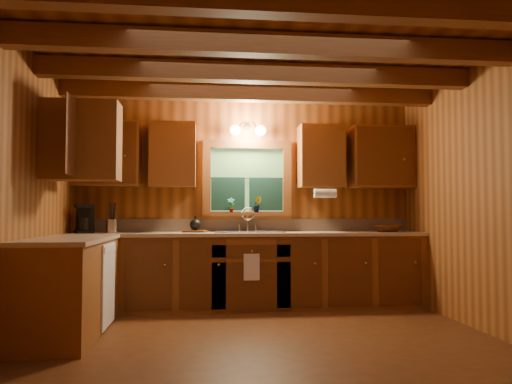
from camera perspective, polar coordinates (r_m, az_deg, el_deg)
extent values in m
plane|color=#4E2A13|center=(4.46, 1.14, -17.14)|extent=(4.20, 4.20, 0.00)
plane|color=brown|center=(4.56, 1.11, 16.36)|extent=(4.20, 4.20, 0.00)
plane|color=brown|center=(6.20, -1.08, -0.91)|extent=(4.20, 0.00, 4.20)
plane|color=brown|center=(2.45, 6.72, 1.65)|extent=(4.20, 0.00, 4.20)
plane|color=brown|center=(4.56, -26.08, -0.06)|extent=(0.00, 3.80, 3.80)
plane|color=brown|center=(5.03, 25.59, -0.28)|extent=(0.00, 3.80, 3.80)
cube|color=brown|center=(3.41, 3.82, 21.09)|extent=(4.20, 0.14, 0.18)
cube|color=brown|center=(4.15, 1.83, 16.70)|extent=(4.20, 0.14, 0.18)
cube|color=brown|center=(4.90, 0.51, 13.64)|extent=(4.20, 0.14, 0.18)
cube|color=brown|center=(5.67, -0.44, 11.40)|extent=(4.20, 0.14, 0.18)
cube|color=brown|center=(5.93, -0.82, -9.25)|extent=(4.20, 0.62, 0.86)
cube|color=brown|center=(4.97, -20.94, -10.40)|extent=(0.62, 1.60, 0.86)
cube|color=tan|center=(5.90, -0.82, -4.91)|extent=(4.20, 0.66, 0.04)
cube|color=tan|center=(4.92, -20.74, -5.21)|extent=(0.64, 1.60, 0.04)
cube|color=tan|center=(6.19, -1.07, -3.87)|extent=(4.20, 0.02, 0.16)
cube|color=white|center=(5.09, -16.81, -10.26)|extent=(0.02, 0.60, 0.80)
cube|color=brown|center=(6.16, -16.93, 4.25)|extent=(0.78, 0.34, 0.78)
cube|color=brown|center=(6.06, -9.65, 4.28)|extent=(0.55, 0.34, 0.78)
cube|color=brown|center=(6.22, 7.55, 4.09)|extent=(0.55, 0.34, 0.78)
cube|color=brown|center=(6.45, 14.32, 3.91)|extent=(0.78, 0.34, 0.78)
cube|color=brown|center=(5.20, -21.62, 5.56)|extent=(0.34, 1.10, 0.78)
cube|color=brown|center=(6.22, -1.04, 5.55)|extent=(1.12, 0.08, 0.10)
cube|color=brown|center=(6.16, -1.05, -2.76)|extent=(1.12, 0.08, 0.10)
cube|color=brown|center=(6.15, -5.78, 1.44)|extent=(0.10, 0.08, 0.80)
cube|color=brown|center=(6.24, 3.63, 1.38)|extent=(0.10, 0.08, 0.80)
cube|color=#427432|center=(6.21, -1.07, 1.39)|extent=(0.92, 0.01, 0.80)
cube|color=black|center=(6.16, -3.27, -0.21)|extent=(0.42, 0.02, 0.42)
cube|color=black|center=(6.20, 1.15, -0.23)|extent=(0.42, 0.02, 0.42)
cylinder|color=black|center=(6.19, -1.05, 1.59)|extent=(0.92, 0.01, 0.01)
cube|color=brown|center=(6.12, -1.01, -2.58)|extent=(1.06, 0.14, 0.04)
cylinder|color=black|center=(6.26, -1.04, 7.64)|extent=(0.08, 0.03, 0.08)
cylinder|color=black|center=(6.19, -1.92, 7.75)|extent=(0.09, 0.17, 0.08)
cylinder|color=black|center=(6.21, -0.06, 7.72)|extent=(0.09, 0.17, 0.08)
sphere|color=#FFE0A5|center=(6.12, -2.44, 7.21)|extent=(0.13, 0.13, 0.13)
sphere|color=#FFE0A5|center=(6.15, 0.56, 7.16)|extent=(0.13, 0.13, 0.13)
cylinder|color=white|center=(5.99, 8.03, -0.16)|extent=(0.27, 0.11, 0.11)
cube|color=white|center=(5.60, -0.51, -8.73)|extent=(0.18, 0.01, 0.30)
cube|color=silver|center=(5.91, -0.82, -4.66)|extent=(0.82, 0.48, 0.02)
cube|color=#262628|center=(5.90, -2.67, -5.30)|extent=(0.34, 0.40, 0.14)
cube|color=#262628|center=(5.93, 1.01, -5.28)|extent=(0.34, 0.40, 0.14)
cylinder|color=silver|center=(6.08, -0.98, -3.61)|extent=(0.04, 0.04, 0.22)
torus|color=silver|center=(6.02, -0.93, -2.58)|extent=(0.16, 0.02, 0.16)
cube|color=black|center=(5.98, -19.41, -4.39)|extent=(0.19, 0.23, 0.03)
cube|color=black|center=(6.05, -19.23, -2.84)|extent=(0.19, 0.08, 0.31)
cube|color=black|center=(5.96, -19.41, -1.55)|extent=(0.19, 0.21, 0.04)
cylinder|color=black|center=(5.95, -19.46, -3.55)|extent=(0.11, 0.11, 0.14)
cylinder|color=silver|center=(5.91, -16.44, -3.85)|extent=(0.13, 0.13, 0.16)
cylinder|color=black|center=(5.90, -16.60, -2.27)|extent=(0.03, 0.04, 0.23)
cylinder|color=black|center=(5.91, -16.42, -2.28)|extent=(0.01, 0.01, 0.23)
cylinder|color=black|center=(5.92, -16.25, -2.28)|extent=(0.03, 0.04, 0.23)
cylinder|color=black|center=(5.92, -16.11, -2.28)|extent=(0.04, 0.06, 0.23)
cube|color=#532B11|center=(5.95, -7.08, -4.56)|extent=(0.31, 0.26, 0.02)
sphere|color=black|center=(5.94, -7.07, -3.79)|extent=(0.14, 0.14, 0.14)
cylinder|color=black|center=(5.94, -7.07, -2.96)|extent=(0.02, 0.02, 0.04)
imported|color=#48230C|center=(6.23, 15.07, -4.09)|extent=(0.38, 0.38, 0.09)
imported|color=#532B11|center=(6.09, -2.92, -1.51)|extent=(0.11, 0.08, 0.19)
imported|color=#532B11|center=(6.11, 0.14, -1.45)|extent=(0.11, 0.09, 0.20)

